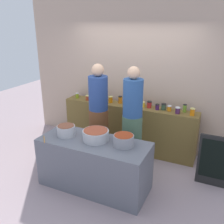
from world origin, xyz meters
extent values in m
plane|color=gray|center=(0.00, 0.00, 0.00)|extent=(12.00, 12.00, 0.00)
cube|color=tan|center=(0.00, 1.45, 1.50)|extent=(4.80, 0.12, 3.00)
cube|color=brown|center=(0.00, 1.10, 0.47)|extent=(2.70, 0.36, 0.95)
cube|color=slate|center=(0.00, -0.30, 0.40)|extent=(1.70, 0.70, 0.79)
cylinder|color=olive|center=(-1.16, 1.08, 1.00)|extent=(0.07, 0.07, 0.10)
cylinder|color=silver|center=(-1.16, 1.08, 1.05)|extent=(0.07, 0.07, 0.01)
cylinder|color=#94391F|center=(-0.89, 1.04, 0.99)|extent=(0.08, 0.08, 0.09)
cylinder|color=#D6C666|center=(-0.89, 1.04, 1.05)|extent=(0.08, 0.08, 0.01)
cylinder|color=#3E2352|center=(-0.69, 1.11, 1.00)|extent=(0.07, 0.07, 0.11)
cylinder|color=black|center=(-0.69, 1.11, 1.06)|extent=(0.07, 0.07, 0.01)
cylinder|color=#84410E|center=(-0.59, 1.04, 0.99)|extent=(0.07, 0.07, 0.09)
cylinder|color=#D6C666|center=(-0.59, 1.04, 1.04)|extent=(0.08, 0.08, 0.01)
cylinder|color=#CB6C0D|center=(-0.38, 1.10, 1.01)|extent=(0.08, 0.08, 0.12)
cylinder|color=#D6C666|center=(-0.38, 1.10, 1.07)|extent=(0.09, 0.09, 0.01)
cylinder|color=orange|center=(-0.19, 1.14, 1.01)|extent=(0.07, 0.07, 0.13)
cylinder|color=black|center=(-0.19, 1.14, 1.09)|extent=(0.08, 0.08, 0.01)
cylinder|color=orange|center=(0.00, 1.04, 1.01)|extent=(0.07, 0.07, 0.12)
cylinder|color=#D6C666|center=(0.00, 1.04, 1.07)|extent=(0.07, 0.07, 0.01)
cylinder|color=#CB6B05|center=(0.17, 1.09, 1.01)|extent=(0.07, 0.07, 0.13)
cylinder|color=black|center=(0.17, 1.09, 1.08)|extent=(0.07, 0.07, 0.01)
cylinder|color=gold|center=(0.30, 1.12, 0.99)|extent=(0.07, 0.07, 0.09)
cylinder|color=#D6C666|center=(0.30, 1.12, 1.04)|extent=(0.07, 0.07, 0.01)
cylinder|color=#B32524|center=(0.42, 1.12, 1.00)|extent=(0.09, 0.09, 0.11)
cylinder|color=black|center=(0.42, 1.12, 1.07)|extent=(0.09, 0.09, 0.01)
cylinder|color=#421D51|center=(0.58, 1.08, 1.00)|extent=(0.07, 0.07, 0.10)
cylinder|color=black|center=(0.58, 1.08, 1.05)|extent=(0.07, 0.07, 0.01)
cylinder|color=#324D39|center=(0.69, 1.12, 1.00)|extent=(0.09, 0.09, 0.10)
cylinder|color=black|center=(0.69, 1.12, 1.06)|extent=(0.09, 0.09, 0.01)
cylinder|color=orange|center=(0.80, 1.10, 0.99)|extent=(0.07, 0.07, 0.09)
cylinder|color=silver|center=(0.80, 1.10, 1.04)|extent=(0.08, 0.08, 0.01)
cylinder|color=#49224B|center=(0.97, 1.03, 1.00)|extent=(0.08, 0.08, 0.10)
cylinder|color=silver|center=(0.97, 1.03, 1.06)|extent=(0.09, 0.09, 0.02)
cylinder|color=olive|center=(1.07, 1.17, 1.01)|extent=(0.06, 0.06, 0.13)
cylinder|color=black|center=(1.07, 1.17, 1.09)|extent=(0.07, 0.07, 0.01)
cylinder|color=orange|center=(1.22, 1.04, 1.01)|extent=(0.08, 0.08, 0.12)
cylinder|color=#D6C666|center=(1.22, 1.04, 1.07)|extent=(0.08, 0.08, 0.02)
cylinder|color=#B7B7BC|center=(-0.49, -0.30, 0.88)|extent=(0.28, 0.28, 0.16)
cylinder|color=brown|center=(-0.49, -0.30, 0.96)|extent=(0.26, 0.26, 0.00)
cylinder|color=#B7B7BC|center=(0.01, -0.25, 0.87)|extent=(0.40, 0.40, 0.16)
cylinder|color=brown|center=(0.01, -0.25, 0.96)|extent=(0.37, 0.37, 0.00)
cylinder|color=gray|center=(0.46, -0.24, 0.88)|extent=(0.30, 0.30, 0.16)
cylinder|color=maroon|center=(0.46, -0.24, 0.96)|extent=(0.27, 0.27, 0.00)
cylinder|color=#9E703D|center=(-0.70, -0.58, 0.80)|extent=(0.17, 0.18, 0.02)
cylinder|color=brown|center=(-0.35, 0.51, 0.50)|extent=(0.36, 0.36, 0.99)
cylinder|color=navy|center=(-0.35, 0.51, 1.30)|extent=(0.34, 0.34, 0.61)
sphere|color=#D8A884|center=(-0.35, 0.51, 1.71)|extent=(0.22, 0.22, 0.22)
cylinder|color=#46644B|center=(0.35, 0.42, 0.51)|extent=(0.34, 0.34, 1.01)
cylinder|color=#294D88|center=(0.35, 0.42, 1.33)|extent=(0.33, 0.33, 0.62)
sphere|color=#D8A884|center=(0.35, 0.42, 1.74)|extent=(0.20, 0.20, 0.20)
cube|color=black|center=(1.70, 0.52, 0.43)|extent=(0.52, 0.04, 0.86)
cube|color=black|center=(1.70, 0.50, 0.47)|extent=(0.44, 0.01, 0.66)
camera|label=1|loc=(1.71, -3.27, 2.51)|focal=40.42mm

